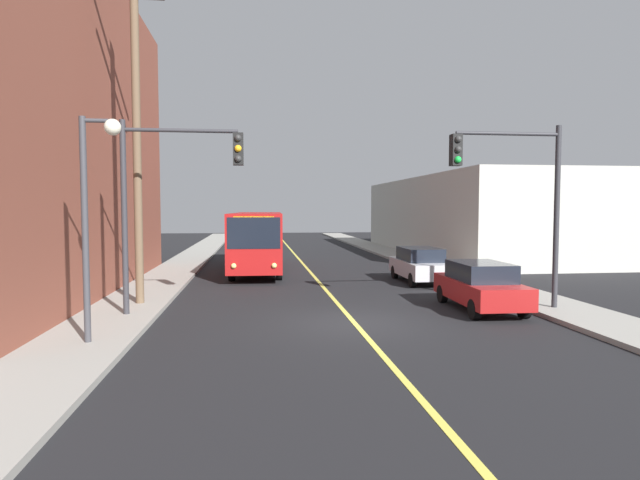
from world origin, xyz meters
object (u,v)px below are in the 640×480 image
(utility_pole_near, at_px, (136,114))
(traffic_signal_left_corner, at_px, (175,180))
(traffic_signal_right_corner, at_px, (513,182))
(street_lamp_left, at_px, (94,196))
(parked_car_red, at_px, (480,285))
(fire_hydrant, at_px, (497,278))
(city_bus, at_px, (258,238))
(parked_car_silver, at_px, (420,264))

(utility_pole_near, relative_size, traffic_signal_left_corner, 1.99)
(traffic_signal_right_corner, xyz_separation_m, street_lamp_left, (-12.24, -2.88, -0.56))
(street_lamp_left, bearing_deg, traffic_signal_right_corner, 13.23)
(parked_car_red, bearing_deg, traffic_signal_right_corner, -36.50)
(fire_hydrant, bearing_deg, utility_pole_near, -173.91)
(traffic_signal_right_corner, bearing_deg, utility_pole_near, 168.46)
(city_bus, height_order, parked_car_red, city_bus)
(street_lamp_left, distance_m, fire_hydrant, 15.63)
(traffic_signal_left_corner, bearing_deg, city_bus, 78.21)
(parked_car_red, xyz_separation_m, fire_hydrant, (2.24, 3.40, -0.26))
(parked_car_silver, relative_size, street_lamp_left, 0.80)
(parked_car_red, height_order, fire_hydrant, parked_car_red)
(traffic_signal_right_corner, relative_size, fire_hydrant, 7.14)
(utility_pole_near, distance_m, fire_hydrant, 15.14)
(street_lamp_left, bearing_deg, parked_car_silver, 41.60)
(parked_car_red, height_order, utility_pole_near, utility_pole_near)
(city_bus, bearing_deg, traffic_signal_left_corner, -101.79)
(parked_car_silver, xyz_separation_m, traffic_signal_right_corner, (0.75, -7.32, 3.46))
(parked_car_silver, xyz_separation_m, street_lamp_left, (-11.49, -10.20, 2.90))
(city_bus, bearing_deg, utility_pole_near, -111.35)
(parked_car_red, distance_m, street_lamp_left, 12.30)
(utility_pole_near, height_order, fire_hydrant, utility_pole_near)
(parked_car_silver, bearing_deg, parked_car_red, -90.49)
(traffic_signal_right_corner, bearing_deg, parked_car_silver, 95.82)
(city_bus, bearing_deg, parked_car_red, -59.49)
(parked_car_red, xyz_separation_m, utility_pole_near, (-11.55, 1.93, 5.81))
(city_bus, relative_size, traffic_signal_right_corner, 2.04)
(utility_pole_near, height_order, street_lamp_left, utility_pole_near)
(parked_car_silver, distance_m, traffic_signal_right_corner, 8.14)
(street_lamp_left, bearing_deg, parked_car_red, 16.89)
(city_bus, distance_m, traffic_signal_right_corner, 15.69)
(parked_car_silver, height_order, street_lamp_left, street_lamp_left)
(city_bus, relative_size, parked_car_silver, 2.77)
(street_lamp_left, bearing_deg, traffic_signal_left_corner, 67.73)
(utility_pole_near, height_order, traffic_signal_left_corner, utility_pole_near)
(parked_car_red, bearing_deg, fire_hydrant, 56.58)
(city_bus, relative_size, parked_car_red, 2.75)
(city_bus, distance_m, street_lamp_left, 16.63)
(parked_car_silver, bearing_deg, utility_pole_near, -157.52)
(parked_car_red, relative_size, traffic_signal_right_corner, 0.74)
(utility_pole_near, bearing_deg, street_lamp_left, -88.79)
(parked_car_silver, xyz_separation_m, fire_hydrant, (2.19, -3.33, -0.26))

